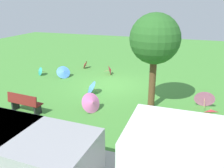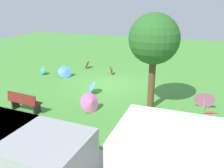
% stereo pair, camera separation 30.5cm
% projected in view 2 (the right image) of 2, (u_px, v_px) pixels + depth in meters
% --- Properties ---
extents(ground, '(40.00, 40.00, 0.00)m').
position_uv_depth(ground, '(111.00, 86.00, 13.80)').
color(ground, '#478C38').
extents(van_dark, '(4.66, 2.26, 1.53)m').
position_uv_depth(van_dark, '(4.00, 147.00, 6.45)').
color(van_dark, '#99999E').
rests_on(van_dark, ground).
extents(park_bench, '(1.63, 0.61, 0.90)m').
position_uv_depth(park_bench, '(24.00, 102.00, 10.42)').
color(park_bench, maroon).
rests_on(park_bench, ground).
extents(shade_tree, '(2.18, 2.18, 4.28)m').
position_uv_depth(shade_tree, '(154.00, 40.00, 9.91)').
color(shade_tree, brown).
rests_on(shade_tree, ground).
extents(parasol_red_0, '(0.53, 0.62, 0.57)m').
position_uv_depth(parasol_red_0, '(87.00, 64.00, 17.34)').
color(parasol_red_0, tan).
rests_on(parasol_red_0, ground).
extents(parasol_pink_0, '(0.93, 0.87, 0.92)m').
position_uv_depth(parasol_pink_0, '(204.00, 99.00, 10.78)').
color(parasol_pink_0, tan).
rests_on(parasol_pink_0, ground).
extents(parasol_pink_1, '(0.97, 1.10, 0.91)m').
position_uv_depth(parasol_pink_1, '(91.00, 102.00, 10.39)').
color(parasol_pink_1, tan).
rests_on(parasol_pink_1, ground).
extents(parasol_red_1, '(0.63, 0.69, 0.64)m').
position_uv_depth(parasol_red_1, '(112.00, 70.00, 15.78)').
color(parasol_red_1, tan).
rests_on(parasol_red_1, ground).
extents(parasol_blue_0, '(1.08, 1.08, 0.77)m').
position_uv_depth(parasol_blue_0, '(65.00, 72.00, 15.19)').
color(parasol_blue_0, tan).
rests_on(parasol_blue_0, ground).
extents(parasol_red_2, '(0.75, 0.74, 0.56)m').
position_uv_depth(parasol_red_2, '(210.00, 112.00, 9.70)').
color(parasol_red_2, tan).
rests_on(parasol_red_2, ground).
extents(parasol_teal_1, '(0.63, 0.61, 0.57)m').
position_uv_depth(parasol_teal_1, '(41.00, 71.00, 15.74)').
color(parasol_teal_1, tan).
rests_on(parasol_teal_1, ground).
extents(parasol_blue_1, '(0.84, 0.92, 0.72)m').
position_uv_depth(parasol_blue_1, '(91.00, 87.00, 12.53)').
color(parasol_blue_1, tan).
rests_on(parasol_blue_1, ground).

